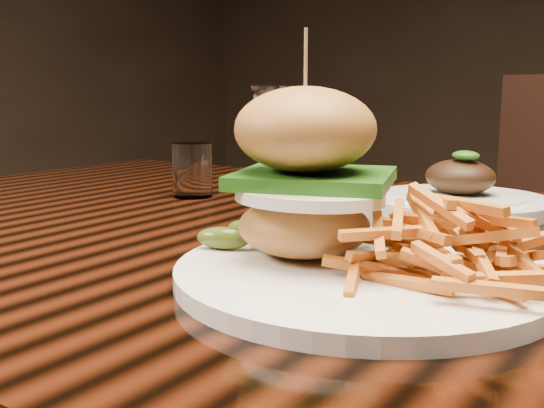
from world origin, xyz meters
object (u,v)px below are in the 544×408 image
Objects in this scene: burger_plate at (355,218)px; wine_glass at (274,121)px; far_dish at (459,198)px; dining_table at (361,304)px.

wine_glass is at bearing 130.83° from burger_plate.
burger_plate reaches higher than far_dish.
burger_plate is 0.31m from wine_glass.
far_dish is (0.03, 0.23, 0.09)m from dining_table.
dining_table is at bearing -98.28° from far_dish.
far_dish is (-0.03, 0.37, -0.04)m from burger_plate.
dining_table is 0.25m from far_dish.
burger_plate reaches higher than wine_glass.
wine_glass is at bearing -138.00° from far_dish.
far_dish is at bearing 42.00° from wine_glass.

